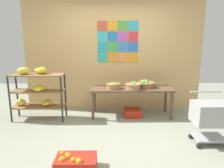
{
  "coord_description": "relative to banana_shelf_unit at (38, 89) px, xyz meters",
  "views": [
    {
      "loc": [
        -0.1,
        -3.28,
        1.67
      ],
      "look_at": [
        -0.05,
        0.79,
        0.79
      ],
      "focal_mm": 32.59,
      "sensor_mm": 36.0,
      "label": 1
    }
  ],
  "objects": [
    {
      "name": "shopping_cart",
      "position": [
        3.14,
        -1.1,
        -0.18
      ],
      "size": [
        0.56,
        0.47,
        0.83
      ],
      "rotation": [
        0.0,
        0.0,
        0.17
      ],
      "color": "black",
      "rests_on": "ground"
    },
    {
      "name": "produce_crate_under_table",
      "position": [
        2.02,
        0.12,
        -0.59
      ],
      "size": [
        0.37,
        0.33,
        0.17
      ],
      "primitive_type": "cube",
      "color": "#B72611",
      "rests_on": "ground"
    },
    {
      "name": "fruit_basket_right",
      "position": [
        2.32,
        0.21,
        0.05
      ],
      "size": [
        0.37,
        0.37,
        0.17
      ],
      "color": "olive",
      "rests_on": "display_table"
    },
    {
      "name": "banana_shelf_unit",
      "position": [
        0.0,
        0.0,
        0.0
      ],
      "size": [
        1.09,
        0.45,
        1.13
      ],
      "color": "#252927",
      "rests_on": "ground"
    },
    {
      "name": "orange_crate_foreground",
      "position": [
        1.06,
        -1.8,
        -0.57
      ],
      "size": [
        0.53,
        0.33,
        0.24
      ],
      "color": "red",
      "rests_on": "ground"
    },
    {
      "name": "display_table",
      "position": [
        1.99,
        0.16,
        -0.1
      ],
      "size": [
        1.79,
        0.59,
        0.64
      ],
      "color": "brown",
      "rests_on": "ground"
    },
    {
      "name": "fruit_basket_centre",
      "position": [
        2.02,
        0.06,
        0.04
      ],
      "size": [
        0.35,
        0.35,
        0.15
      ],
      "color": "#A4734F",
      "rests_on": "display_table"
    },
    {
      "name": "back_wall_with_art",
      "position": [
        1.61,
        0.71,
        0.7
      ],
      "size": [
        4.2,
        0.07,
        2.74
      ],
      "color": "tan",
      "rests_on": "ground"
    },
    {
      "name": "fruit_basket_back_left",
      "position": [
        1.59,
        0.09,
        0.04
      ],
      "size": [
        0.3,
        0.3,
        0.15
      ],
      "color": "#9E7944",
      "rests_on": "display_table"
    },
    {
      "name": "ground",
      "position": [
        1.61,
        -0.89,
        -0.67
      ],
      "size": [
        9.15,
        9.15,
        0.0
      ],
      "primitive_type": "plane",
      "color": "gray"
    }
  ]
}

